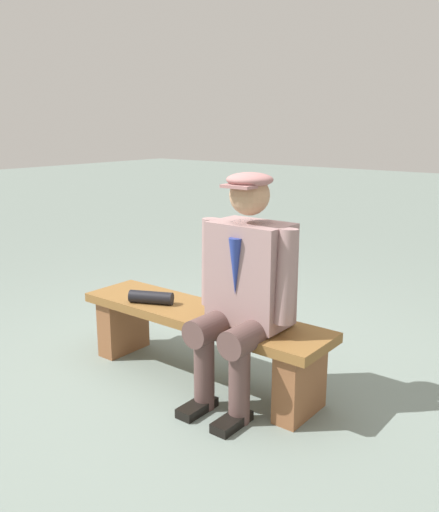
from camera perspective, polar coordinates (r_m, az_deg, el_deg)
ground_plane at (r=3.36m, az=-1.93°, el=-12.61°), size 30.00×30.00×0.00m
bench at (r=3.24m, az=-1.97°, el=-7.94°), size 1.61×0.40×0.43m
seated_man at (r=2.87m, az=2.62°, el=-2.84°), size 0.59×0.57×1.25m
rolled_magazine at (r=3.34m, az=-7.14°, el=-4.30°), size 0.28×0.18×0.08m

